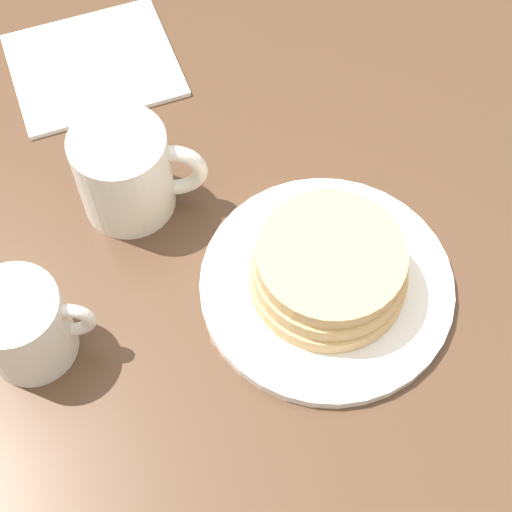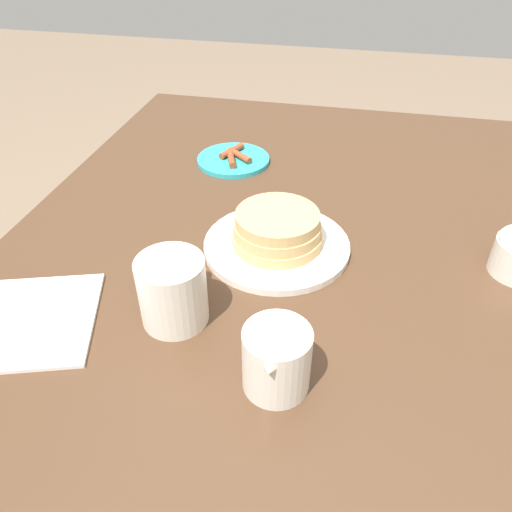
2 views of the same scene
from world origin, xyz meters
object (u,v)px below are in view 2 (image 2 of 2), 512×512
at_px(coffee_mug, 173,289).
at_px(side_plate_bacon, 233,159).
at_px(pancake_plate, 277,236).
at_px(creamer_pitcher, 277,358).
at_px(napkin, 37,320).

bearing_deg(coffee_mug, side_plate_bacon, 4.84).
xyz_separation_m(pancake_plate, coffee_mug, (-0.18, 0.11, 0.02)).
distance_m(creamer_pitcher, napkin, 0.35).
bearing_deg(coffee_mug, creamer_pitcher, -118.54).
bearing_deg(side_plate_bacon, coffee_mug, -175.16).
bearing_deg(pancake_plate, creamer_pitcher, -169.62).
xyz_separation_m(coffee_mug, creamer_pitcher, (-0.09, -0.16, -0.01)).
height_order(coffee_mug, napkin, coffee_mug).
relative_size(pancake_plate, coffee_mug, 1.89).
height_order(pancake_plate, creamer_pitcher, creamer_pitcher).
bearing_deg(creamer_pitcher, coffee_mug, 61.46).
bearing_deg(napkin, pancake_plate, -51.15).
xyz_separation_m(pancake_plate, napkin, (-0.24, 0.29, -0.02)).
bearing_deg(side_plate_bacon, creamer_pitcher, -160.64).
relative_size(side_plate_bacon, creamer_pitcher, 1.28).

